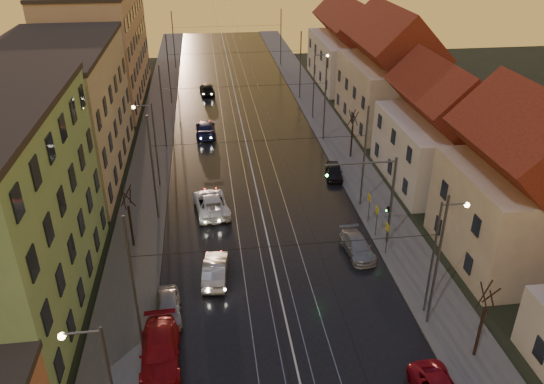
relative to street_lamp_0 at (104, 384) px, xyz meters
name	(u,v)px	position (x,y,z in m)	size (l,w,h in m)	color
road	(245,140)	(9.10, 38.00, -4.87)	(16.00, 120.00, 0.04)	black
sidewalk_left	(154,144)	(-0.90, 38.00, -4.81)	(4.00, 120.00, 0.15)	#4C4C4C
sidewalk_right	(333,136)	(19.10, 38.00, -4.81)	(4.00, 120.00, 0.15)	#4C4C4C
tram_rail_0	(226,141)	(6.90, 38.00, -4.83)	(0.06, 120.00, 0.03)	gray
tram_rail_1	(239,140)	(8.33, 38.00, -4.83)	(0.06, 120.00, 0.03)	gray
tram_rail_2	(252,140)	(9.87, 38.00, -4.83)	(0.06, 120.00, 0.03)	gray
tram_rail_3	(265,139)	(11.30, 38.00, -4.83)	(0.06, 120.00, 0.03)	gray
apartment_left_2	(61,114)	(-8.40, 32.00, 1.11)	(10.00, 20.00, 12.00)	tan
apartment_left_3	(100,46)	(-8.40, 56.00, 2.11)	(10.00, 24.00, 14.00)	tan
house_right_1	(521,192)	(26.10, 13.00, 0.56)	(8.67, 10.20, 10.80)	#BBAA8F
house_right_2	(441,134)	(26.10, 26.00, -0.24)	(9.18, 12.24, 9.20)	silver
house_right_3	(390,77)	(26.10, 41.00, 0.92)	(9.18, 14.28, 11.50)	#BBAA8F
house_right_4	(349,48)	(26.10, 59.00, 0.16)	(9.18, 16.32, 10.00)	silver
catenary_pole_l_1	(134,287)	(0.50, 7.00, -0.39)	(0.16, 0.16, 9.00)	#595B60
catenary_pole_r_1	(437,263)	(17.70, 7.00, -0.39)	(0.16, 0.16, 9.00)	#595B60
catenary_pole_l_2	(153,170)	(0.50, 22.00, -0.39)	(0.16, 0.16, 9.00)	#595B60
catenary_pole_r_2	(364,158)	(17.70, 22.00, -0.39)	(0.16, 0.16, 9.00)	#595B60
catenary_pole_l_3	(163,108)	(0.50, 37.00, -0.39)	(0.16, 0.16, 9.00)	#595B60
catenary_pole_r_3	(325,101)	(17.70, 37.00, -0.39)	(0.16, 0.16, 9.00)	#595B60
catenary_pole_l_4	(169,70)	(0.50, 52.00, -0.39)	(0.16, 0.16, 9.00)	#595B60
catenary_pole_r_4	(300,66)	(17.70, 52.00, -0.39)	(0.16, 0.16, 9.00)	#595B60
catenary_pole_l_5	(174,41)	(0.50, 70.00, -0.39)	(0.16, 0.16, 9.00)	#595B60
catenary_pole_r_5	(281,38)	(17.70, 70.00, -0.39)	(0.16, 0.16, 9.00)	#595B60
street_lamp_0	(104,384)	(0.00, 0.00, 0.00)	(1.75, 0.32, 8.00)	#595B60
street_lamp_1	(439,248)	(18.21, 8.00, 0.00)	(1.75, 0.32, 8.00)	#595B60
street_lamp_2	(151,137)	(0.00, 28.00, 0.00)	(1.75, 0.32, 8.00)	#595B60
street_lamp_3	(316,80)	(18.21, 44.00, 0.00)	(1.75, 0.32, 8.00)	#595B60
traffic_light_mast	(379,191)	(17.10, 16.00, -0.29)	(5.30, 0.32, 7.20)	#595B60
bare_tree_0	(130,218)	(-1.09, 18.00, -2.40)	(1.09, 1.09, 5.11)	black
bare_tree_1	(481,323)	(19.31, 4.00, -2.40)	(1.09, 1.09, 5.11)	black
bare_tree_2	(352,135)	(19.51, 32.00, -2.40)	(1.09, 1.09, 5.11)	black
driving_car_1	(215,270)	(4.92, 13.22, -4.15)	(1.56, 4.48, 1.48)	#AAABB0
driving_car_2	(211,203)	(4.91, 22.63, -4.10)	(2.62, 5.67, 1.58)	white
driving_car_3	(205,129)	(4.76, 40.23, -4.11)	(2.18, 5.36, 1.56)	#171A46
driving_car_4	(207,89)	(5.28, 55.74, -4.11)	(1.82, 4.53, 1.54)	black
parked_left_2	(160,351)	(1.60, 5.91, -4.10)	(2.19, 5.39, 1.56)	maroon
parked_left_3	(168,307)	(1.88, 9.79, -4.23)	(1.56, 3.88, 1.32)	#A6A6AC
parked_right_1	(357,246)	(15.47, 14.93, -4.25)	(1.78, 4.37, 1.27)	#9A9A9F
parked_right_2	(334,171)	(16.70, 27.67, -4.25)	(1.50, 3.73, 1.27)	black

